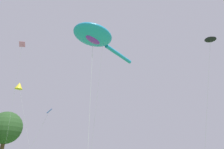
# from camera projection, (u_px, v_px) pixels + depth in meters

# --- Properties ---
(big_show_kite) EXTENTS (9.67, 5.51, 13.77)m
(big_show_kite) POSITION_uv_depth(u_px,v_px,m) (95.00, 37.00, 21.25)
(big_show_kite) COLOR #1E8CBF
(big_show_kite) RESTS_ON ground
(small_kite_streamer_purple) EXTENTS (0.96, 2.35, 15.96)m
(small_kite_streamer_purple) POSITION_uv_depth(u_px,v_px,m) (103.00, 43.00, 27.20)
(small_kite_streamer_purple) COLOR pink
(small_kite_streamer_purple) RESTS_ON ground
(small_kite_triangle_green) EXTENTS (4.23, 3.42, 12.82)m
(small_kite_triangle_green) POSITION_uv_depth(u_px,v_px,m) (19.00, 86.00, 33.13)
(small_kite_triangle_green) COLOR yellow
(small_kite_triangle_green) RESTS_ON ground
(small_kite_stunt_black) EXTENTS (1.19, 3.35, 17.90)m
(small_kite_stunt_black) POSITION_uv_depth(u_px,v_px,m) (21.00, 51.00, 31.03)
(small_kite_stunt_black) COLOR pink
(small_kite_stunt_black) RESTS_ON ground
(small_kite_diamond_red) EXTENTS (2.67, 1.93, 7.33)m
(small_kite_diamond_red) POSITION_uv_depth(u_px,v_px,m) (48.00, 113.00, 26.29)
(small_kite_diamond_red) COLOR blue
(small_kite_diamond_red) RESTS_ON ground
(small_kite_bird_shape) EXTENTS (2.36, 3.01, 13.85)m
(small_kite_bird_shape) POSITION_uv_depth(u_px,v_px,m) (210.00, 40.00, 22.50)
(small_kite_bird_shape) COLOR black
(small_kite_bird_shape) RESTS_ON ground
(tree_oak_left) EXTENTS (7.72, 7.72, 12.00)m
(tree_oak_left) POSITION_uv_depth(u_px,v_px,m) (6.00, 128.00, 49.59)
(tree_oak_left) COLOR #513823
(tree_oak_left) RESTS_ON ground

